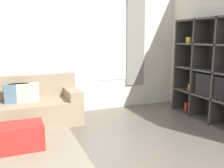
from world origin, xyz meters
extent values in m
cube|color=silver|center=(0.00, 3.38, 1.35)|extent=(6.43, 0.07, 2.70)
cube|color=white|center=(0.00, 3.34, 1.45)|extent=(2.88, 0.01, 1.60)
cube|color=gray|center=(1.61, 3.33, 1.45)|extent=(0.44, 0.03, 1.90)
cube|color=#3D3833|center=(2.42, 1.60, 0.96)|extent=(0.39, 0.04, 1.93)
cube|color=#3D3833|center=(2.42, 2.16, 0.96)|extent=(0.39, 0.04, 1.93)
cube|color=#3D3833|center=(2.42, 2.71, 0.96)|extent=(0.39, 0.04, 1.93)
cube|color=#3D3833|center=(2.42, 1.60, 0.02)|extent=(0.39, 2.21, 0.04)
cube|color=#3D3833|center=(2.42, 1.60, 0.48)|extent=(0.39, 2.21, 0.04)
cube|color=#3D3833|center=(2.42, 1.60, 0.96)|extent=(0.39, 2.21, 0.04)
cube|color=#3D3833|center=(2.42, 1.60, 1.45)|extent=(0.39, 2.21, 0.04)
cube|color=black|center=(2.26, 1.60, 0.70)|extent=(0.04, 0.88, 0.41)
cube|color=black|center=(2.28, 1.60, 0.51)|extent=(0.10, 0.24, 0.03)
cylinder|color=orange|center=(2.40, 2.40, 0.56)|extent=(0.06, 0.06, 0.12)
cube|color=red|center=(2.40, 2.44, 0.12)|extent=(0.07, 0.07, 0.17)
cube|color=gold|center=(2.40, 2.46, 1.52)|extent=(0.11, 0.11, 0.12)
cube|color=gray|center=(-0.78, 2.87, 0.21)|extent=(1.86, 0.84, 0.43)
cube|color=gray|center=(-0.78, 3.20, 0.65)|extent=(1.86, 0.18, 0.45)
cube|color=gray|center=(0.03, 2.87, 0.52)|extent=(0.24, 0.78, 0.18)
cube|color=beige|center=(-0.91, 2.92, 0.60)|extent=(0.35, 0.15, 0.34)
cube|color=beige|center=(-0.75, 2.92, 0.60)|extent=(0.34, 0.12, 0.34)
cube|color=slate|center=(-1.01, 2.92, 0.60)|extent=(0.35, 0.15, 0.34)
cube|color=#A82823|center=(-0.95, 1.85, 0.18)|extent=(0.60, 0.44, 0.37)
camera|label=1|loc=(-1.02, -1.73, 1.56)|focal=40.00mm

